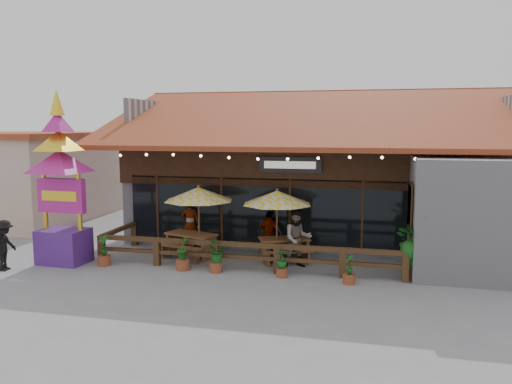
% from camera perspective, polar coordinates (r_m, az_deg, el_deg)
% --- Properties ---
extents(ground, '(100.00, 100.00, 0.00)m').
position_cam_1_polar(ground, '(16.06, 4.55, -8.86)').
color(ground, gray).
rests_on(ground, ground).
extents(restaurant_building, '(15.50, 14.73, 6.09)m').
position_cam_1_polar(restaurant_building, '(22.07, 7.82, 1.42)').
color(restaurant_building, '#BBBBC0').
rests_on(restaurant_building, ground).
extents(patio_railing, '(10.00, 2.60, 0.92)m').
position_cam_1_polar(patio_railing, '(16.12, -3.57, -6.52)').
color(patio_railing, '#4A321A').
rests_on(patio_railing, ground).
extents(neighbor_building, '(8.40, 8.40, 4.22)m').
position_cam_1_polar(neighbor_building, '(27.46, -25.93, 1.77)').
color(neighbor_building, beige).
rests_on(neighbor_building, ground).
extents(umbrella_left, '(2.74, 2.74, 2.55)m').
position_cam_1_polar(umbrella_left, '(17.04, -6.59, -0.28)').
color(umbrella_left, brown).
rests_on(umbrella_left, ground).
extents(umbrella_right, '(2.81, 2.81, 2.50)m').
position_cam_1_polar(umbrella_right, '(16.44, 2.42, -0.68)').
color(umbrella_right, brown).
rests_on(umbrella_right, ground).
extents(picnic_table_left, '(2.14, 1.99, 0.84)m').
position_cam_1_polar(picnic_table_left, '(17.54, -7.41, -5.57)').
color(picnic_table_left, brown).
rests_on(picnic_table_left, ground).
extents(picnic_table_right, '(2.08, 1.95, 0.80)m').
position_cam_1_polar(picnic_table_right, '(16.92, 3.26, -6.12)').
color(picnic_table_right, brown).
rests_on(picnic_table_right, ground).
extents(thai_sign_tower, '(2.39, 2.39, 6.14)m').
position_cam_1_polar(thai_sign_tower, '(17.47, -21.50, 2.80)').
color(thai_sign_tower, '#4E227D').
rests_on(thai_sign_tower, ground).
extents(tropical_plant, '(1.77, 1.65, 1.98)m').
position_cam_1_polar(tropical_plant, '(15.57, 18.01, -5.44)').
color(tropical_plant, brown).
rests_on(tropical_plant, ground).
extents(diner_a, '(0.77, 0.57, 1.91)m').
position_cam_1_polar(diner_a, '(18.47, -7.53, -3.69)').
color(diner_a, '#3C2413').
rests_on(diner_a, ground).
extents(diner_b, '(1.12, 1.00, 1.91)m').
position_cam_1_polar(diner_b, '(16.12, 4.77, -5.29)').
color(diner_b, '#3C2413').
rests_on(diner_b, ground).
extents(diner_c, '(0.98, 0.55, 1.57)m').
position_cam_1_polar(diner_c, '(17.62, 1.55, -4.72)').
color(diner_c, '#3C2413').
rests_on(diner_c, ground).
extents(pedestrian, '(0.72, 1.11, 1.61)m').
position_cam_1_polar(pedestrian, '(17.66, -26.83, -5.45)').
color(pedestrian, black).
rests_on(pedestrian, ground).
extents(planter_a, '(0.41, 0.41, 1.01)m').
position_cam_1_polar(planter_a, '(17.12, -16.99, -6.66)').
color(planter_a, brown).
rests_on(planter_a, ground).
extents(planter_b, '(0.44, 0.44, 1.07)m').
position_cam_1_polar(planter_b, '(16.05, -8.37, -7.14)').
color(planter_b, brown).
rests_on(planter_b, ground).
extents(planter_c, '(0.64, 0.57, 0.97)m').
position_cam_1_polar(planter_c, '(15.68, -4.61, -7.21)').
color(planter_c, brown).
rests_on(planter_c, ground).
extents(planter_d, '(0.41, 0.41, 0.85)m').
position_cam_1_polar(planter_d, '(15.18, 2.99, -8.21)').
color(planter_d, brown).
rests_on(planter_d, ground).
extents(planter_e, '(0.35, 0.36, 0.87)m').
position_cam_1_polar(planter_e, '(14.80, 10.61, -8.93)').
color(planter_e, brown).
rests_on(planter_e, ground).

